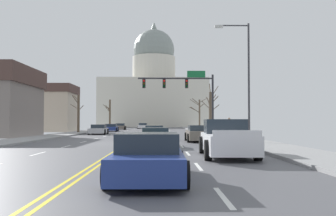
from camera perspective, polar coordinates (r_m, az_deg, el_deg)
The scene contains 21 objects.
ground at distance 26.68m, azimuth -5.86°, elevation -5.21°, with size 20.00×180.00×0.20m.
signal_gantry at distance 40.03m, azimuth 2.63°, elevation 2.91°, with size 7.91×0.41×6.67m.
street_lamp_right at distance 26.68m, azimuth 11.27°, elevation 5.37°, with size 2.38×0.24×8.07m.
capitol_building at distance 111.11m, azimuth -2.11°, elevation 2.33°, with size 29.65×21.54×30.66m.
sedan_near_00 at distance 35.77m, azimuth -2.03°, elevation -3.56°, with size 2.03×4.54×1.13m.
sedan_near_01 at distance 29.04m, azimuth 4.62°, elevation -3.84°, with size 1.98×4.68×1.23m.
sedan_near_02 at distance 23.04m, azimuth -1.81°, elevation -4.41°, with size 1.96×4.50×1.14m.
pickup_truck_near_03 at distance 16.88m, azimuth 8.71°, elevation -4.67°, with size 2.36×5.76×1.61m.
sedan_near_04 at distance 10.00m, azimuth -2.92°, elevation -7.43°, with size 1.95×4.65×1.21m.
sedan_oncoming_00 at distance 45.98m, azimuth -10.30°, elevation -3.20°, with size 2.08×4.39×1.16m.
sedan_oncoming_01 at distance 58.86m, azimuth -8.49°, elevation -2.95°, with size 2.18×4.55×1.13m.
sedan_oncoming_02 at distance 71.29m, azimuth -7.12°, elevation -2.78°, with size 1.99×4.23×1.16m.
sedan_oncoming_03 at distance 80.91m, azimuth -3.75°, elevation -2.70°, with size 2.16×4.45×1.18m.
flank_building_01 at distance 60.74m, azimuth -19.55°, elevation -0.01°, with size 12.74×7.13×6.96m.
bare_tree_00 at distance 63.88m, azimuth 4.62°, elevation -0.70°, with size 2.78×1.31×5.28m.
bare_tree_01 at distance 50.25m, azimuth -13.19°, elevation -0.69°, with size 1.66×1.96×4.77m.
bare_tree_02 at distance 47.58m, azimuth 6.38°, elevation -0.35°, with size 2.10×1.91×6.14m.
bare_tree_03 at distance 75.88m, azimuth -8.66°, elevation -0.84°, with size 1.57×1.45×5.66m.
bare_tree_04 at distance 51.63m, azimuth 6.32°, elevation -0.91°, with size 1.77×1.90×4.74m.
pedestrian_00 at distance 34.99m, azimuth 9.08°, elevation -2.67°, with size 0.35×0.34×1.72m.
bicycle_parked at distance 27.12m, azimuth 10.26°, elevation -4.14°, with size 0.12×1.77×0.85m.
Camera 1 is at (2.28, -26.54, 1.51)m, focal length 40.99 mm.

